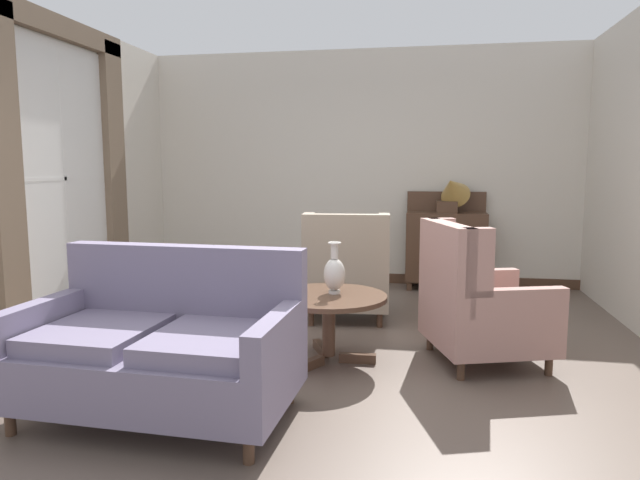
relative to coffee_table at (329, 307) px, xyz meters
name	(u,v)px	position (x,y,z in m)	size (l,w,h in m)	color
ground	(311,367)	(-0.11, -0.14, -0.42)	(9.06, 9.06, 0.00)	brown
wall_back	(360,168)	(-0.11, 3.09, 1.03)	(5.59, 0.08, 2.91)	silver
wall_left	(53,168)	(-2.82, 0.83, 1.03)	(0.08, 4.53, 2.91)	silver
baseboard_back	(359,277)	(-0.11, 3.04, -0.36)	(5.43, 0.03, 0.12)	#4C3323
window_with_curtains	(65,162)	(-2.73, 0.87, 1.09)	(0.12, 2.00, 2.86)	silver
coffee_table	(329,307)	(0.00, 0.00, 0.00)	(0.88, 0.88, 0.52)	#4C3323
porcelain_vase	(334,273)	(0.03, 0.05, 0.25)	(0.16, 0.16, 0.39)	beige
settee	(161,348)	(-0.83, -1.09, -0.02)	(1.62, 0.97, 0.98)	slate
armchair_back_corner	(347,275)	(-0.03, 1.21, 0.02)	(0.86, 0.88, 1.05)	gray
armchair_foreground_right	(477,305)	(1.10, 0.18, 0.02)	(1.03, 1.03, 1.07)	tan
side_table	(458,279)	(1.02, 1.35, -0.01)	(0.45, 0.45, 0.69)	#4C3323
sideboard	(446,246)	(0.96, 2.80, 0.10)	(0.94, 0.38, 1.17)	#4C3323
gramophone	(452,191)	(1.01, 2.71, 0.76)	(0.47, 0.54, 0.53)	#4C3323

